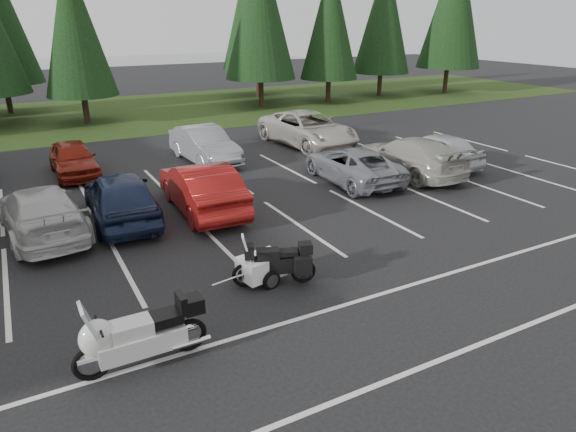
# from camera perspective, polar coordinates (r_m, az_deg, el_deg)

# --- Properties ---
(ground) EXTENTS (120.00, 120.00, 0.00)m
(ground) POSITION_cam_1_polar(r_m,az_deg,el_deg) (13.77, -8.16, -4.97)
(ground) COLOR black
(ground) RESTS_ON ground
(grass_strip) EXTENTS (80.00, 16.00, 0.01)m
(grass_strip) POSITION_cam_1_polar(r_m,az_deg,el_deg) (36.42, -21.92, 10.22)
(grass_strip) COLOR #1E3410
(grass_strip) RESTS_ON ground
(lake_water) EXTENTS (70.00, 50.00, 0.02)m
(lake_water) POSITION_cam_1_polar(r_m,az_deg,el_deg) (67.44, -22.18, 14.63)
(lake_water) COLOR slate
(lake_water) RESTS_ON ground
(stall_markings) EXTENTS (32.00, 16.00, 0.01)m
(stall_markings) POSITION_cam_1_polar(r_m,az_deg,el_deg) (15.50, -10.79, -2.04)
(stall_markings) COLOR silver
(stall_markings) RESTS_ON ground
(conifer_5) EXTENTS (4.14, 4.14, 9.63)m
(conifer_5) POSITION_cam_1_polar(r_m,az_deg,el_deg) (33.53, -22.71, 19.04)
(conifer_5) COLOR #332316
(conifer_5) RESTS_ON ground
(conifer_6) EXTENTS (4.93, 4.93, 11.48)m
(conifer_6) POSITION_cam_1_polar(r_m,az_deg,el_deg) (37.43, -3.18, 22.26)
(conifer_6) COLOR #332316
(conifer_6) RESTS_ON ground
(conifer_7) EXTENTS (4.27, 4.27, 9.94)m
(conifer_7) POSITION_cam_1_polar(r_m,az_deg,el_deg) (39.85, 4.71, 20.87)
(conifer_7) COLOR #332316
(conifer_7) RESTS_ON ground
(conifer_8) EXTENTS (4.53, 4.53, 10.56)m
(conifer_8) POSITION_cam_1_polar(r_m,az_deg,el_deg) (43.70, 10.61, 21.10)
(conifer_8) COLOR #332316
(conifer_8) RESTS_ON ground
(conifer_9) EXTENTS (5.19, 5.19, 12.10)m
(conifer_9) POSITION_cam_1_polar(r_m,az_deg,el_deg) (46.74, 17.96, 21.58)
(conifer_9) COLOR #332316
(conifer_9) RESTS_ON ground
(car_near_3) EXTENTS (2.54, 5.24, 1.47)m
(car_near_3) POSITION_cam_1_polar(r_m,az_deg,el_deg) (16.60, -25.78, 0.44)
(car_near_3) COLOR beige
(car_near_3) RESTS_ON ground
(car_near_4) EXTENTS (2.11, 4.82, 1.62)m
(car_near_4) POSITION_cam_1_polar(r_m,az_deg,el_deg) (16.82, -18.10, 2.07)
(car_near_4) COLOR #19223E
(car_near_4) RESTS_ON ground
(car_near_5) EXTENTS (1.90, 4.98, 1.62)m
(car_near_5) POSITION_cam_1_polar(r_m,az_deg,el_deg) (17.09, -9.58, 3.15)
(car_near_5) COLOR maroon
(car_near_5) RESTS_ON ground
(car_near_6) EXTENTS (2.54, 5.00, 1.35)m
(car_near_6) POSITION_cam_1_polar(r_m,az_deg,el_deg) (20.17, 7.19, 5.68)
(car_near_6) COLOR gray
(car_near_6) RESTS_ON ground
(car_near_7) EXTENTS (2.33, 5.35, 1.53)m
(car_near_7) POSITION_cam_1_polar(r_m,az_deg,el_deg) (21.48, 13.24, 6.49)
(car_near_7) COLOR #AAA79C
(car_near_7) RESTS_ON ground
(car_near_8) EXTENTS (1.93, 4.35, 1.45)m
(car_near_8) POSITION_cam_1_polar(r_m,az_deg,el_deg) (23.14, 16.20, 7.16)
(car_near_8) COLOR silver
(car_near_8) RESTS_ON ground
(car_far_2) EXTENTS (1.69, 4.06, 1.38)m
(car_far_2) POSITION_cam_1_polar(r_m,az_deg,el_deg) (22.59, -22.77, 5.90)
(car_far_2) COLOR maroon
(car_far_2) RESTS_ON ground
(car_far_3) EXTENTS (1.95, 4.77, 1.54)m
(car_far_3) POSITION_cam_1_polar(r_m,az_deg,el_deg) (23.14, -9.27, 7.82)
(car_far_3) COLOR gray
(car_far_3) RESTS_ON ground
(car_far_4) EXTENTS (3.27, 6.17, 1.65)m
(car_far_4) POSITION_cam_1_polar(r_m,az_deg,el_deg) (25.94, 2.21, 9.65)
(car_far_4) COLOR beige
(car_far_4) RESTS_ON ground
(touring_motorcycle) EXTENTS (2.74, 0.86, 1.51)m
(touring_motorcycle) POSITION_cam_1_polar(r_m,az_deg,el_deg) (9.86, -16.08, -12.03)
(touring_motorcycle) COLOR silver
(touring_motorcycle) RESTS_ON ground
(cargo_trailer) EXTENTS (1.67, 1.13, 0.71)m
(cargo_trailer) POSITION_cam_1_polar(r_m,az_deg,el_deg) (12.46, -2.98, -5.89)
(cargo_trailer) COLOR white
(cargo_trailer) RESTS_ON ground
(adventure_motorcycle) EXTENTS (2.36, 1.48, 1.36)m
(adventure_motorcycle) POSITION_cam_1_polar(r_m,az_deg,el_deg) (12.19, -1.55, -4.83)
(adventure_motorcycle) COLOR black
(adventure_motorcycle) RESTS_ON ground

